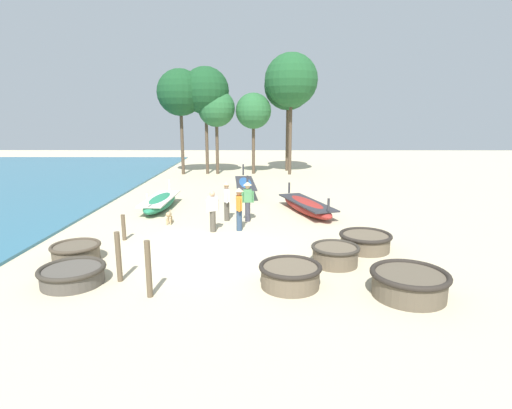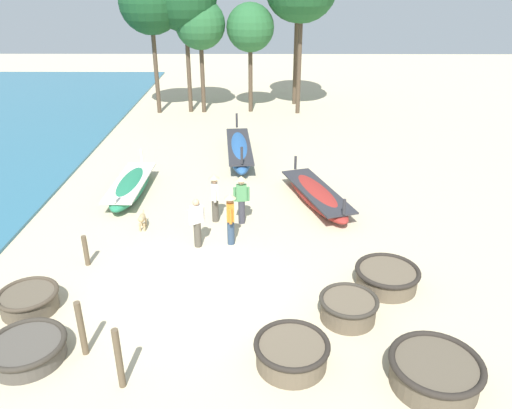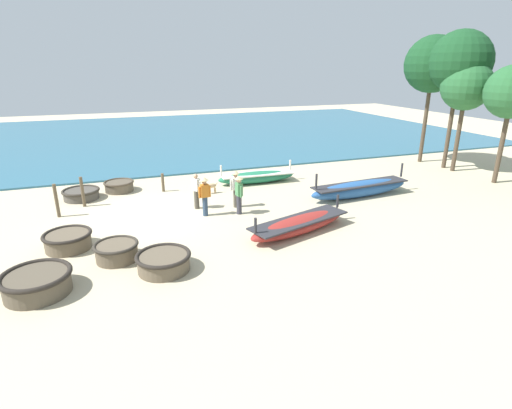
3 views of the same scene
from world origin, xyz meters
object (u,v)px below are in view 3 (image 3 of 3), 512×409
at_px(coracle_far_left, 164,261).
at_px(dog, 211,186).
at_px(coracle_tilted, 37,282).
at_px(coracle_weathered, 117,251).
at_px(tree_tall_back, 460,62).
at_px(coracle_far_right, 119,186).
at_px(coracle_nearest, 81,194).
at_px(long_boat_ochre_hull, 360,189).
at_px(mooring_post_inland, 83,192).
at_px(mooring_post_mid_beach, 163,183).
at_px(tree_center, 466,86).
at_px(tree_right_mid, 512,93).
at_px(fisherman_hauling, 239,192).
at_px(coracle_upturned, 68,240).
at_px(fisherman_by_coracle, 205,194).
at_px(fisherman_with_hat, 236,186).
at_px(tree_leftmost, 433,65).
at_px(mooring_post_shoreline, 57,201).
at_px(fisherman_standing_left, 196,190).
at_px(long_boat_white_hull, 257,177).
at_px(long_boat_red_hull, 299,224).

relative_size(coracle_far_left, dog, 2.47).
relative_size(coracle_tilted, coracle_weathered, 1.32).
bearing_deg(tree_tall_back, coracle_far_right, -94.87).
distance_m(coracle_nearest, long_boat_ochre_hull, 13.22).
relative_size(coracle_tilted, mooring_post_inland, 1.38).
relative_size(mooring_post_mid_beach, tree_center, 0.15).
relative_size(coracle_tilted, coracle_far_left, 1.11).
distance_m(coracle_weathered, tree_right_mid, 20.00).
relative_size(coracle_far_right, mooring_post_inland, 1.08).
bearing_deg(tree_center, fisherman_hauling, -79.30).
xyz_separation_m(coracle_tilted, coracle_upturned, (-2.83, 0.56, -0.03)).
height_order(coracle_far_right, fisherman_by_coracle, fisherman_by_coracle).
xyz_separation_m(coracle_far_left, tree_tall_back, (-7.40, 17.91, 5.83)).
xyz_separation_m(mooring_post_mid_beach, tree_tall_back, (0.84, 16.88, 5.67)).
bearing_deg(dog, fisherman_by_coracle, -17.62).
height_order(fisherman_with_hat, tree_leftmost, tree_leftmost).
bearing_deg(coracle_weathered, mooring_post_inland, -168.12).
bearing_deg(dog, fisherman_with_hat, 14.50).
relative_size(coracle_far_left, fisherman_hauling, 1.02).
bearing_deg(coracle_far_right, coracle_nearest, -68.53).
height_order(dog, mooring_post_inland, mooring_post_inland).
bearing_deg(coracle_weathered, coracle_tilted, -56.64).
bearing_deg(fisherman_with_hat, mooring_post_mid_beach, -141.26).
bearing_deg(coracle_nearest, mooring_post_inland, 8.49).
xyz_separation_m(mooring_post_shoreline, tree_tall_back, (-1.28, 21.44, 5.42)).
bearing_deg(long_boat_ochre_hull, mooring_post_shoreline, -97.99).
bearing_deg(mooring_post_shoreline, fisherman_hauling, 73.13).
bearing_deg(fisherman_hauling, coracle_tilted, -60.02).
relative_size(coracle_weathered, fisherman_by_coracle, 0.85).
distance_m(coracle_tilted, fisherman_standing_left, 7.75).
bearing_deg(coracle_upturned, coracle_far_left, 47.23).
relative_size(long_boat_white_hull, mooring_post_mid_beach, 4.58).
relative_size(long_boat_ochre_hull, tree_right_mid, 0.91).
distance_m(coracle_upturned, fisherman_by_coracle, 5.42).
xyz_separation_m(long_boat_ochre_hull, long_boat_white_hull, (-3.90, -3.86, -0.08)).
relative_size(coracle_far_right, tree_right_mid, 0.24).
relative_size(coracle_weathered, mooring_post_inland, 1.05).
bearing_deg(tree_right_mid, long_boat_white_hull, -109.52).
bearing_deg(fisherman_by_coracle, tree_tall_back, 101.48).
bearing_deg(long_boat_red_hull, coracle_far_right, -140.96).
bearing_deg(tree_tall_back, coracle_nearest, -92.60).
relative_size(coracle_far_left, tree_tall_back, 0.22).
relative_size(long_boat_red_hull, mooring_post_mid_beach, 5.03).
height_order(fisherman_hauling, mooring_post_shoreline, fisherman_hauling).
xyz_separation_m(fisherman_hauling, tree_tall_back, (-3.46, 14.25, 5.18)).
bearing_deg(long_boat_red_hull, coracle_nearest, -131.40).
height_order(fisherman_hauling, tree_tall_back, tree_tall_back).
xyz_separation_m(fisherman_standing_left, mooring_post_mid_beach, (-3.03, -1.07, -0.37)).
bearing_deg(coracle_nearest, long_boat_red_hull, 48.60).
xyz_separation_m(coracle_tilted, long_boat_ochre_hull, (-4.41, 13.26, 0.05)).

